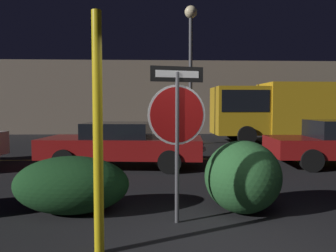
# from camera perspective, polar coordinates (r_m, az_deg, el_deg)

# --- Properties ---
(road_center_stripe) EXTENTS (35.84, 0.12, 0.01)m
(road_center_stripe) POSITION_cam_1_polar(r_m,az_deg,el_deg) (10.59, 2.22, -5.79)
(road_center_stripe) COLOR gold
(road_center_stripe) RESTS_ON ground_plane
(stop_sign) EXTENTS (0.84, 0.22, 2.27)m
(stop_sign) POSITION_cam_1_polar(r_m,az_deg,el_deg) (4.70, 1.59, 1.87)
(stop_sign) COLOR #4C4C51
(stop_sign) RESTS_ON ground_plane
(yellow_pole_left) EXTENTS (0.11, 0.11, 2.76)m
(yellow_pole_left) POSITION_cam_1_polar(r_m,az_deg,el_deg) (3.79, -12.11, -1.43)
(yellow_pole_left) COLOR yellow
(yellow_pole_left) RESTS_ON ground_plane
(hedge_bush_1) EXTENTS (1.82, 1.07, 0.91)m
(hedge_bush_1) POSITION_cam_1_polar(r_m,az_deg,el_deg) (5.49, -16.46, -9.79)
(hedge_bush_1) COLOR #19421E
(hedge_bush_1) RESTS_ON ground_plane
(hedge_bush_2) EXTENTS (1.22, 1.18, 1.16)m
(hedge_bush_2) POSITION_cam_1_polar(r_m,az_deg,el_deg) (5.42, 12.89, -8.60)
(hedge_bush_2) COLOR #285B2D
(hedge_bush_2) RESTS_ON ground_plane
(passing_car_2) EXTENTS (4.62, 2.24, 1.25)m
(passing_car_2) POSITION_cam_1_polar(r_m,az_deg,el_deg) (9.28, -8.04, -3.12)
(passing_car_2) COLOR maroon
(passing_car_2) RESTS_ON ground_plane
(delivery_truck) EXTENTS (6.30, 2.54, 2.80)m
(delivery_truck) POSITION_cam_1_polar(r_m,az_deg,el_deg) (16.42, 18.32, 2.86)
(delivery_truck) COLOR gold
(delivery_truck) RESTS_ON ground_plane
(street_lamp) EXTENTS (0.55, 0.55, 6.11)m
(street_lamp) POSITION_cam_1_polar(r_m,az_deg,el_deg) (14.89, 3.98, 13.93)
(street_lamp) COLOR #4C4C51
(street_lamp) RESTS_ON ground_plane
(building_backdrop) EXTENTS (27.83, 3.32, 4.52)m
(building_backdrop) POSITION_cam_1_polar(r_m,az_deg,el_deg) (21.86, -6.90, 4.87)
(building_backdrop) COLOR #7A6B5B
(building_backdrop) RESTS_ON ground_plane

